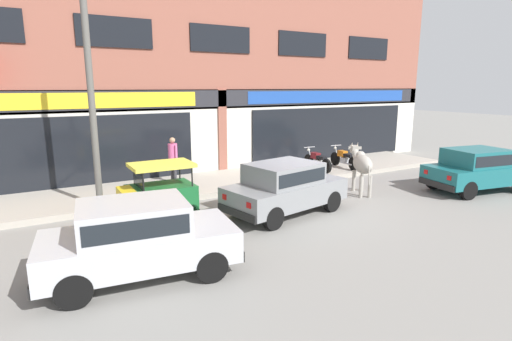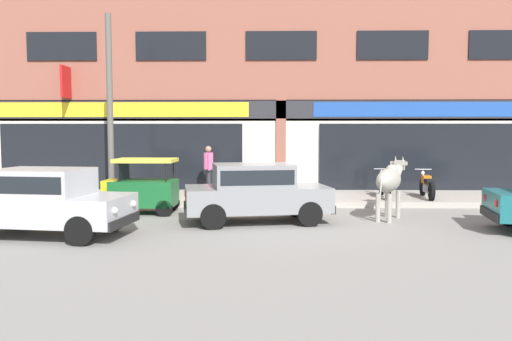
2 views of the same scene
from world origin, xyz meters
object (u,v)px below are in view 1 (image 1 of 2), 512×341
pedestrian (173,155)px  utility_pole (92,107)px  motorcycle_1 (344,159)px  car_1 (138,236)px  auto_rickshaw (158,195)px  cow (362,164)px  car_2 (477,168)px  motorcycle_0 (317,161)px  car_0 (285,186)px

pedestrian → utility_pole: size_ratio=0.29×
pedestrian → motorcycle_1: bearing=-8.8°
motorcycle_1 → car_1: bearing=-152.2°
auto_rickshaw → pedestrian: 3.50m
car_1 → auto_rickshaw: bearing=67.1°
cow → auto_rickshaw: cow is taller
car_2 → motorcycle_0: size_ratio=2.09×
car_1 → auto_rickshaw: (1.32, 3.11, -0.15)m
car_2 → car_1: bearing=-177.3°
car_2 → auto_rickshaw: auto_rickshaw is taller
auto_rickshaw → cow: bearing=-7.0°
car_1 → pedestrian: (2.80, 6.25, 0.35)m
car_1 → cow: bearing=16.2°
car_2 → utility_pole: 12.35m
cow → car_0: (-3.44, -0.54, -0.19)m
cow → car_1: 8.25m
car_0 → car_1: size_ratio=1.01×
pedestrian → utility_pole: (-2.76, -1.73, 1.81)m
motorcycle_0 → motorcycle_1: bearing=-7.5°
car_2 → auto_rickshaw: size_ratio=1.90×
auto_rickshaw → motorcycle_1: size_ratio=1.10×
car_1 → motorcycle_1: car_1 is taller
car_0 → motorcycle_1: (5.31, 3.41, -0.25)m
utility_pole → car_2: bearing=-19.1°
car_2 → pedestrian: pedestrian is taller
motorcycle_0 → motorcycle_1: 1.30m
utility_pole → car_1: bearing=-90.5°
car_1 → auto_rickshaw: size_ratio=1.88×
auto_rickshaw → pedestrian: pedestrian is taller
car_2 → auto_rickshaw: 10.53m
cow → motorcycle_1: size_ratio=1.07×
motorcycle_0 → utility_pole: (-8.48, -0.81, 2.41)m
cow → car_0: 3.48m
motorcycle_0 → utility_pole: bearing=-174.5°
utility_pole → car_0: bearing=-31.8°
car_2 → utility_pole: (-11.49, 3.99, 2.16)m
car_1 → motorcycle_0: size_ratio=2.07×
utility_pole → motorcycle_1: bearing=3.8°
car_2 → cow: bearing=153.9°
car_1 → utility_pole: size_ratio=0.67×
cow → car_1: (-7.92, -2.30, -0.19)m
car_1 → motorcycle_0: (8.51, 5.34, -0.25)m
cow → pedestrian: size_ratio=1.22×
auto_rickshaw → utility_pole: size_ratio=0.36×
car_1 → auto_rickshaw: auto_rickshaw is taller
auto_rickshaw → car_2: bearing=-14.2°
motorcycle_0 → pedestrian: (-5.72, 0.91, 0.60)m
pedestrian → car_1: bearing=-114.1°
cow → motorcycle_0: cow is taller
cow → car_1: bearing=-163.8°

